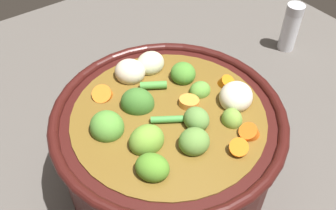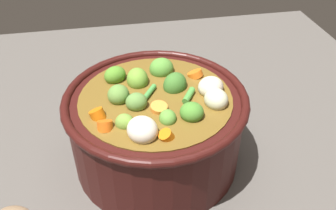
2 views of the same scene
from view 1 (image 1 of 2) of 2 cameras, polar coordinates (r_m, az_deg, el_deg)
ground_plane at (r=0.54m, az=0.06°, el=-10.88°), size 1.10×1.10×0.00m
cooking_pot at (r=0.49m, az=0.05°, el=-6.14°), size 0.29×0.29×0.16m
salt_shaker at (r=0.77m, az=18.46°, el=11.36°), size 0.03×0.03×0.10m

